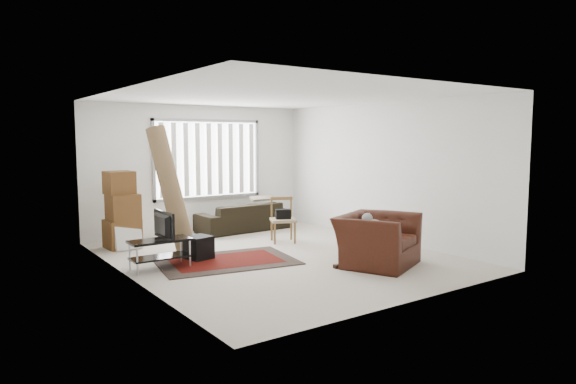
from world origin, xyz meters
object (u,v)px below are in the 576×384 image
Objects in this scene: sofa at (243,213)px; armchair at (377,236)px; side_chair at (283,218)px; moving_boxes at (122,212)px; tv_stand at (160,248)px.

armchair is at bearing 90.38° from sofa.
armchair is (0.18, -2.37, -0.01)m from side_chair.
armchair is (2.89, -3.62, -0.19)m from moving_boxes.
armchair reaches higher than tv_stand.
sofa is 1.52m from side_chair.
tv_stand is 3.38m from armchair.
tv_stand is at bearing -142.15° from side_chair.
moving_boxes reaches higher than sofa.
sofa is at bearing 38.18° from tv_stand.
sofa is at bearing 68.52° from armchair.
armchair reaches higher than sofa.
sofa is at bearing 114.94° from side_chair.
armchair is (0.18, -3.88, 0.07)m from sofa.
moving_boxes is at bearing 104.44° from armchair.
armchair is at bearing -51.45° from moving_boxes.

